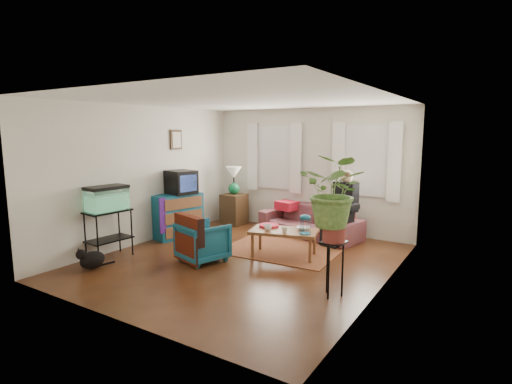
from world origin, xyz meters
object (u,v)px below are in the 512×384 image
Objects in this scene: side_table at (234,209)px; sofa at (310,216)px; dresser at (177,215)px; plant_stand at (333,269)px; aquarium_stand at (109,234)px; armchair at (203,240)px; coffee_table at (284,243)px.

sofa is at bearing -0.94° from side_table.
plant_stand is at bearing -3.13° from dresser.
side_table is 3.17m from aquarium_stand.
sofa reaches higher than side_table.
armchair is (-0.82, -2.39, -0.06)m from sofa.
plant_stand is at bearing -47.12° from sofa.
side_table is 0.63× the size of coffee_table.
armchair reaches higher than coffee_table.
aquarium_stand is at bearing -76.57° from dresser.
armchair is at bearing 174.33° from plant_stand.
coffee_table is at bearing 139.28° from plant_stand.
armchair is at bearing 31.74° from aquarium_stand.
side_table is at bearing 88.62° from aquarium_stand.
sofa is at bearing 59.05° from aquarium_stand.
aquarium_stand reaches higher than plant_stand.
sofa is 1.90× the size of coffee_table.
sofa reaches higher than armchair.
sofa is 2.18× the size of dresser.
sofa is 2.99× the size of armchair.
coffee_table is at bearing -69.51° from sofa.
side_table is 2.66m from armchair.
plant_stand is (3.43, -2.66, 0.01)m from side_table.
side_table is at bearing -48.30° from armchair.
aquarium_stand is 3.81m from plant_stand.
side_table is at bearing 91.09° from dresser.
aquarium_stand is (-0.01, -1.64, -0.03)m from dresser.
sofa is 2.53m from armchair.
side_table is 0.99× the size of armchair.
armchair is at bearing -96.20° from sofa.
sofa is 2.62× the size of aquarium_stand.
side_table is 2.60m from coffee_table.
coffee_table is at bearing -35.77° from side_table.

